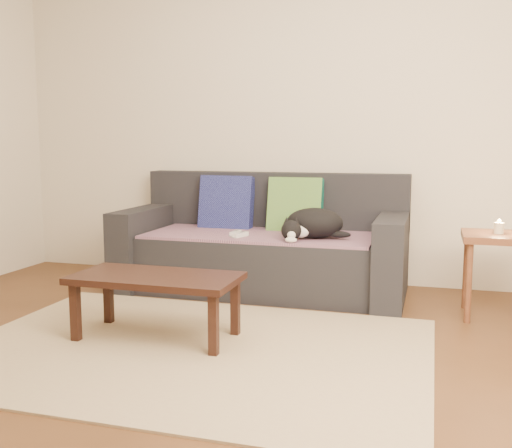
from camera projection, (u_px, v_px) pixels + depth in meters
name	position (u px, v px, depth m)	size (l,w,h in m)	color
ground	(180.00, 360.00, 3.06)	(4.50, 4.50, 0.00)	brown
back_wall	(279.00, 118.00, 4.79)	(4.50, 0.04, 2.60)	beige
sofa	(264.00, 249.00, 4.51)	(2.10, 0.94, 0.87)	#232328
throw_blanket	(260.00, 235.00, 4.41)	(1.66, 0.74, 0.02)	#382443
cushion_navy	(226.00, 203.00, 4.73)	(0.42, 0.11, 0.42)	#0F0F42
cushion_green	(295.00, 205.00, 4.57)	(0.42, 0.10, 0.42)	#0D554C
cat	(313.00, 224.00, 4.18)	(0.51, 0.48, 0.21)	black
wii_remote_a	(236.00, 233.00, 4.34)	(0.15, 0.04, 0.03)	white
wii_remote_b	(241.00, 235.00, 4.25)	(0.15, 0.04, 0.03)	white
side_table	(498.00, 249.00, 3.76)	(0.43, 0.43, 0.54)	brown
candle	(499.00, 228.00, 3.74)	(0.06, 0.06, 0.09)	beige
rug	(191.00, 349.00, 3.20)	(2.50, 1.80, 0.01)	tan
coffee_table	(156.00, 283.00, 3.35)	(0.93, 0.46, 0.37)	black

